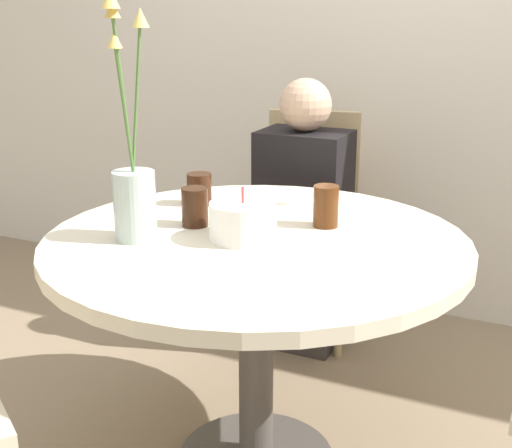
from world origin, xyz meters
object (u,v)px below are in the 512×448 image
(birthday_cake, at_px, (243,221))
(side_plate, at_px, (287,196))
(drink_glass_0, at_px, (199,189))
(person_woman, at_px, (303,225))
(drink_glass_2, at_px, (195,207))
(chair_left_flank, at_px, (309,210))
(drink_glass_1, at_px, (326,206))
(flower_vase, at_px, (133,184))

(birthday_cake, xyz_separation_m, side_plate, (-0.06, 0.45, -0.05))
(drink_glass_0, distance_m, person_woman, 0.66)
(birthday_cake, distance_m, drink_glass_2, 0.19)
(chair_left_flank, distance_m, drink_glass_1, 0.91)
(drink_glass_2, bearing_deg, birthday_cake, -16.38)
(drink_glass_1, bearing_deg, flower_vase, -141.56)
(flower_vase, relative_size, person_woman, 0.61)
(chair_left_flank, relative_size, birthday_cake, 5.01)
(chair_left_flank, bearing_deg, drink_glass_2, -102.04)
(person_woman, bearing_deg, flower_vase, -96.40)
(flower_vase, bearing_deg, birthday_cake, 26.43)
(chair_left_flank, xyz_separation_m, drink_glass_0, (-0.09, -0.75, 0.26))
(flower_vase, relative_size, side_plate, 3.49)
(drink_glass_2, bearing_deg, drink_glass_0, 116.36)
(drink_glass_0, distance_m, drink_glass_2, 0.23)
(person_woman, bearing_deg, drink_glass_2, -92.04)
(drink_glass_0, height_order, drink_glass_2, drink_glass_2)
(birthday_cake, height_order, person_woman, person_woman)
(drink_glass_2, bearing_deg, person_woman, 87.96)
(chair_left_flank, relative_size, drink_glass_0, 9.13)
(chair_left_flank, relative_size, side_plate, 4.89)
(birthday_cake, bearing_deg, person_woman, 100.26)
(flower_vase, xyz_separation_m, drink_glass_0, (-0.02, 0.39, -0.11))
(chair_left_flank, bearing_deg, flower_vase, -106.20)
(birthday_cake, xyz_separation_m, drink_glass_1, (0.16, 0.21, 0.01))
(drink_glass_1, distance_m, drink_glass_2, 0.38)
(birthday_cake, distance_m, flower_vase, 0.31)
(birthday_cake, height_order, side_plate, birthday_cake)
(flower_vase, bearing_deg, chair_left_flank, 86.19)
(flower_vase, distance_m, drink_glass_0, 0.40)
(drink_glass_0, bearing_deg, chair_left_flank, 82.76)
(birthday_cake, relative_size, person_woman, 0.17)
(chair_left_flank, xyz_separation_m, flower_vase, (-0.08, -1.13, 0.37))
(birthday_cake, bearing_deg, drink_glass_2, 163.62)
(birthday_cake, xyz_separation_m, drink_glass_2, (-0.18, 0.05, 0.00))
(drink_glass_0, height_order, drink_glass_1, drink_glass_1)
(birthday_cake, relative_size, flower_vase, 0.28)
(flower_vase, bearing_deg, side_plate, 70.52)
(chair_left_flank, relative_size, drink_glass_1, 7.64)
(side_plate, relative_size, person_woman, 0.17)
(side_plate, xyz_separation_m, drink_glass_1, (0.22, -0.24, 0.06))
(side_plate, distance_m, drink_glass_1, 0.33)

